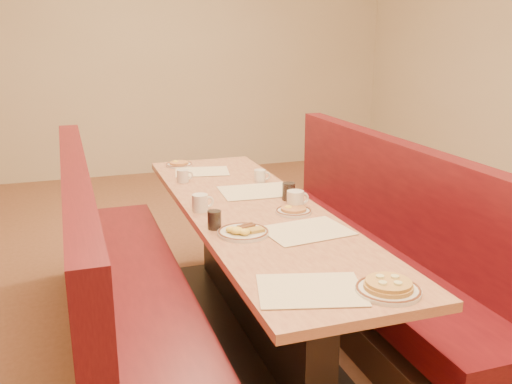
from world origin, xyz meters
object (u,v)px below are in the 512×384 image
object	(u,v)px
diner_table	(254,274)
coffee_mug_c	(260,176)
pancake_plate	(388,288)
booth_left	(118,296)
eggs_plate	(243,232)
coffee_mug_b	(201,202)
coffee_mug_d	(183,176)
booth_right	(372,260)
coffee_mug_a	(296,199)
soda_tumbler_mid	(289,191)
soda_tumbler_near	(214,220)

from	to	relation	value
diner_table	coffee_mug_c	size ratio (longest dim) A/B	25.23
diner_table	pancake_plate	distance (m)	1.18
booth_left	eggs_plate	bearing A→B (deg)	-32.63
coffee_mug_b	coffee_mug_c	bearing A→B (deg)	39.83
coffee_mug_c	coffee_mug_d	xyz separation A→B (m)	(-0.46, 0.15, 0.00)
booth_right	coffee_mug_b	distance (m)	1.10
diner_table	booth_left	world-z (taller)	booth_left
diner_table	coffee_mug_a	distance (m)	0.48
diner_table	coffee_mug_c	distance (m)	0.69
booth_left	coffee_mug_c	distance (m)	1.16
booth_right	pancake_plate	distance (m)	1.31
diner_table	soda_tumbler_mid	distance (m)	0.49
pancake_plate	soda_tumbler_mid	world-z (taller)	soda_tumbler_mid
diner_table	eggs_plate	world-z (taller)	eggs_plate
coffee_mug_b	coffee_mug_c	world-z (taller)	coffee_mug_b
coffee_mug_b	coffee_mug_d	world-z (taller)	coffee_mug_b
booth_right	coffee_mug_d	world-z (taller)	booth_right
diner_table	pancake_plate	xyz separation A→B (m)	(0.14, -1.10, 0.39)
coffee_mug_d	soda_tumbler_mid	bearing A→B (deg)	-48.58
coffee_mug_a	soda_tumbler_mid	bearing A→B (deg)	76.31
soda_tumbler_near	coffee_mug_c	bearing A→B (deg)	56.72
booth_right	soda_tumbler_near	xyz separation A→B (m)	(-1.01, -0.24, 0.43)
booth_left	coffee_mug_b	world-z (taller)	booth_left
coffee_mug_c	coffee_mug_a	bearing A→B (deg)	-67.96
coffee_mug_c	coffee_mug_d	size ratio (longest dim) A/B	0.96
booth_left	soda_tumbler_near	xyz separation A→B (m)	(0.45, -0.24, 0.43)
soda_tumbler_mid	booth_right	bearing A→B (deg)	-10.92
diner_table	eggs_plate	distance (m)	0.56
booth_left	coffee_mug_b	distance (m)	0.63
soda_tumbler_mid	eggs_plate	bearing A→B (deg)	-132.10
pancake_plate	coffee_mug_d	size ratio (longest dim) A/B	2.31
eggs_plate	coffee_mug_d	size ratio (longest dim) A/B	2.33
soda_tumbler_mid	coffee_mug_c	bearing A→B (deg)	92.79
coffee_mug_d	booth_right	bearing A→B (deg)	-32.77
diner_table	coffee_mug_b	xyz separation A→B (m)	(-0.28, 0.06, 0.42)
booth_left	eggs_plate	size ratio (longest dim) A/B	10.43
pancake_plate	coffee_mug_c	distance (m)	1.62
booth_right	coffee_mug_d	bearing A→B (deg)	145.59
eggs_plate	coffee_mug_c	bearing A→B (deg)	65.95
diner_table	booth_left	size ratio (longest dim) A/B	1.00
eggs_plate	soda_tumbler_near	world-z (taller)	soda_tumbler_near
coffee_mug_c	soda_tumbler_near	world-z (taller)	soda_tumbler_near
coffee_mug_c	soda_tumbler_near	bearing A→B (deg)	-101.09
coffee_mug_d	soda_tumbler_near	bearing A→B (deg)	-90.76
diner_table	soda_tumbler_mid	bearing A→B (deg)	22.43
soda_tumbler_near	soda_tumbler_mid	size ratio (longest dim) A/B	0.92
pancake_plate	booth_right	bearing A→B (deg)	61.70
coffee_mug_a	coffee_mug_d	world-z (taller)	coffee_mug_a
booth_right	eggs_plate	bearing A→B (deg)	-158.57
diner_table	pancake_plate	size ratio (longest dim) A/B	10.50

